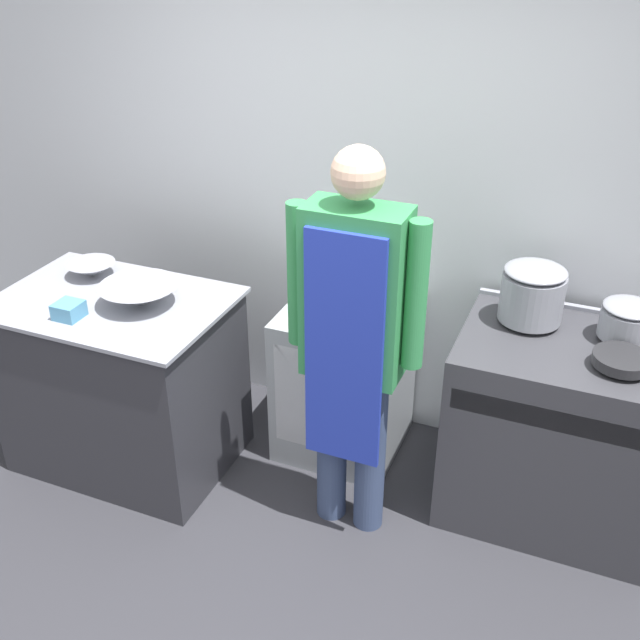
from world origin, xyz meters
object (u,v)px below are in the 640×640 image
object	(u,v)px
stock_pot	(533,293)
sauce_pot	(628,320)
plastic_tub	(69,310)
person_cook	(353,332)
saute_pan	(622,360)
fridge_unit	(344,380)
mixing_bowl	(139,295)
stove	(558,430)

from	to	relation	value
stock_pot	sauce_pot	world-z (taller)	stock_pot
plastic_tub	person_cook	bearing A→B (deg)	8.89
stock_pot	saute_pan	xyz separation A→B (m)	(0.41, -0.25, -0.11)
person_cook	plastic_tub	xyz separation A→B (m)	(-1.31, -0.21, -0.07)
fridge_unit	plastic_tub	bearing A→B (deg)	-145.76
saute_pan	stock_pot	bearing A→B (deg)	148.78
mixing_bowl	saute_pan	distance (m)	2.16
stove	stock_pot	world-z (taller)	stock_pot
fridge_unit	sauce_pot	size ratio (longest dim) A/B	3.48
saute_pan	sauce_pot	size ratio (longest dim) A/B	1.01
plastic_tub	saute_pan	distance (m)	2.43
stove	person_cook	xyz separation A→B (m)	(-0.86, -0.45, 0.57)
person_cook	saute_pan	size ratio (longest dim) A/B	7.69
mixing_bowl	sauce_pot	size ratio (longest dim) A/B	1.60
stove	person_cook	distance (m)	1.13
fridge_unit	saute_pan	size ratio (longest dim) A/B	3.45
plastic_tub	stove	bearing A→B (deg)	16.68
stock_pot	saute_pan	world-z (taller)	stock_pot
saute_pan	sauce_pot	bearing A→B (deg)	90.00
stock_pot	sauce_pot	bearing A→B (deg)	0.00
person_cook	sauce_pot	world-z (taller)	person_cook
stock_pot	plastic_tub	bearing A→B (deg)	-158.33
person_cook	mixing_bowl	xyz separation A→B (m)	(-1.09, 0.03, -0.05)
plastic_tub	sauce_pot	xyz separation A→B (m)	(2.37, 0.78, 0.06)
plastic_tub	saute_pan	world-z (taller)	plastic_tub
fridge_unit	stove	bearing A→B (deg)	-4.34
person_cook	sauce_pot	distance (m)	1.20
stove	sauce_pot	xyz separation A→B (m)	(0.19, 0.13, 0.56)
fridge_unit	person_cook	xyz separation A→B (m)	(0.23, -0.53, 0.63)
fridge_unit	stock_pot	size ratio (longest dim) A/B	2.89
mixing_bowl	saute_pan	size ratio (longest dim) A/B	1.59
person_cook	mixing_bowl	distance (m)	1.09
fridge_unit	sauce_pot	distance (m)	1.43
stove	fridge_unit	distance (m)	1.10
fridge_unit	person_cook	distance (m)	0.85
person_cook	sauce_pot	bearing A→B (deg)	28.47
plastic_tub	sauce_pot	world-z (taller)	sauce_pot
stove	plastic_tub	bearing A→B (deg)	-163.32
fridge_unit	plastic_tub	xyz separation A→B (m)	(-1.08, -0.74, 0.56)
mixing_bowl	sauce_pot	bearing A→B (deg)	14.33
mixing_bowl	stock_pot	size ratio (longest dim) A/B	1.33
person_cook	mixing_bowl	world-z (taller)	person_cook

